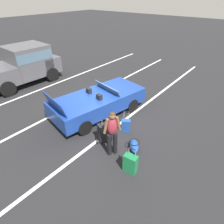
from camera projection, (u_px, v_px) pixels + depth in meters
The scene contains 11 objects.
ground_plane at pixel (99, 113), 8.54m from camera, with size 80.00×80.00×0.00m, color black.
lot_line_near at pixel (120, 123), 7.89m from camera, with size 18.00×0.12×0.01m, color silver.
lot_line_mid at pixel (77, 103), 9.33m from camera, with size 18.00×0.12×0.01m, color silver.
lot_line_far at pixel (44, 88), 10.76m from camera, with size 18.00×0.12×0.01m, color silver.
convertible_car at pixel (102, 100), 8.33m from camera, with size 4.39×2.50×1.53m.
suitcase_large_black at pixel (105, 132), 6.80m from camera, with size 0.55×0.45×1.02m.
suitcase_medium_bright at pixel (130, 164), 5.64m from camera, with size 0.28×0.42×0.87m.
suitcase_small_carryon at pixel (126, 125), 7.34m from camera, with size 0.35×0.39×0.88m.
duffel_bag at pixel (134, 146), 6.52m from camera, with size 0.69×0.64×0.34m.
traveler_person at pixel (112, 132), 5.94m from camera, with size 0.56×0.40×1.65m.
parked_pickup_truck_near at pixel (21, 65), 10.74m from camera, with size 5.06×2.19×2.10m.
Camera 1 is at (-5.18, -4.98, 4.65)m, focal length 30.42 mm.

